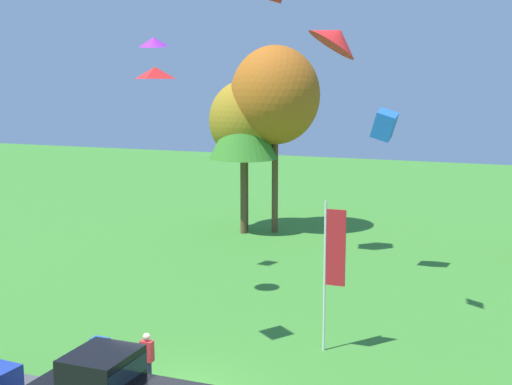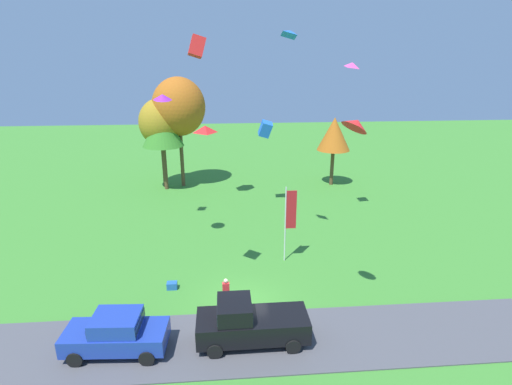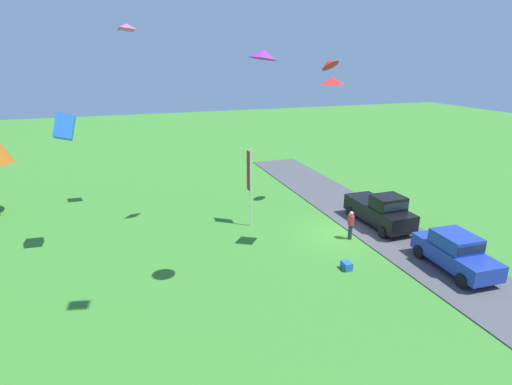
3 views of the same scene
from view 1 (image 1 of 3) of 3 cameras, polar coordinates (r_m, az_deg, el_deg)
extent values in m
cube|color=black|center=(18.28, -12.25, -13.57)|extent=(1.51, 1.77, 0.80)
cube|color=#19232D|center=(18.28, -12.25, -13.57)|extent=(1.54, 1.74, 0.44)
cylinder|color=#2D334C|center=(21.09, -8.67, -14.30)|extent=(0.24, 0.24, 0.88)
cube|color=red|center=(20.81, -8.72, -12.43)|extent=(0.36, 0.22, 0.60)
sphere|color=beige|center=(20.66, -8.74, -11.34)|extent=(0.22, 0.22, 0.22)
cylinder|color=brown|center=(41.23, -0.87, 0.07)|extent=(0.36, 0.36, 4.57)
ellipsoid|color=olive|center=(40.79, -0.88, 5.81)|extent=(4.11, 4.11, 4.52)
cylinder|color=brown|center=(40.48, -1.01, -0.29)|extent=(0.36, 0.36, 4.30)
cone|color=#387F28|center=(40.02, -1.02, 5.49)|extent=(3.87, 3.87, 3.87)
cylinder|color=brown|center=(40.67, 1.52, 0.66)|extent=(0.36, 0.36, 5.58)
ellipsoid|color=#B25B19|center=(40.24, 1.55, 7.80)|extent=(5.02, 5.02, 5.53)
cylinder|color=silver|center=(23.15, 5.51, -6.73)|extent=(0.08, 0.08, 4.95)
cube|color=red|center=(22.81, 6.40, -4.42)|extent=(0.64, 0.04, 2.47)
cube|color=blue|center=(24.32, -12.38, -11.77)|extent=(0.56, 0.40, 0.40)
cone|color=purple|center=(26.91, -8.20, 11.85)|extent=(1.32, 1.34, 0.48)
cone|color=red|center=(15.98, 6.41, 12.22)|extent=(1.60, 1.59, 0.95)
cube|color=blue|center=(31.85, 10.24, 5.34)|extent=(1.17, 1.14, 1.54)
pyramid|color=red|center=(21.69, -8.08, 9.46)|extent=(1.09, 1.20, 0.36)
camera|label=2|loc=(10.65, -77.96, 21.90)|focal=28.00mm
camera|label=3|loc=(40.21, -22.79, 10.09)|focal=28.00mm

